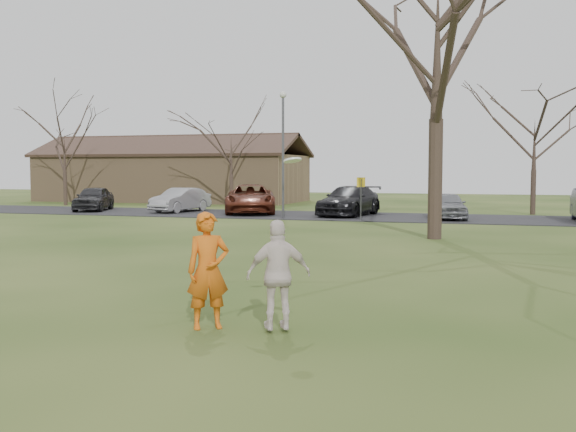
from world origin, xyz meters
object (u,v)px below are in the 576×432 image
(car_2, at_px, (250,199))
(building, at_px, (172,176))
(player_defender, at_px, (208,270))
(lamp_post, at_px, (283,138))
(car_3, at_px, (349,201))
(car_4, at_px, (448,205))
(catching_play, at_px, (279,274))
(big_tree, at_px, (437,37))
(car_0, at_px, (94,198))
(car_1, at_px, (180,200))

(car_2, height_order, building, building)
(player_defender, bearing_deg, lamp_post, 70.62)
(car_3, distance_m, car_4, 5.25)
(car_2, distance_m, building, 16.82)
(player_defender, relative_size, car_2, 0.32)
(car_3, xyz_separation_m, catching_play, (4.24, -25.00, 0.08))
(catching_play, bearing_deg, car_3, 99.64)
(car_2, relative_size, car_4, 1.48)
(player_defender, height_order, catching_play, catching_play)
(building, height_order, lamp_post, lamp_post)
(car_3, height_order, big_tree, big_tree)
(car_3, distance_m, big_tree, 13.29)
(car_0, height_order, catching_play, catching_play)
(building, bearing_deg, car_4, -31.85)
(lamp_post, bearing_deg, car_4, 13.87)
(car_0, bearing_deg, big_tree, -44.89)
(building, distance_m, big_tree, 32.23)
(catching_play, bearing_deg, big_tree, 85.83)
(car_4, relative_size, big_tree, 0.27)
(car_4, bearing_deg, lamp_post, -177.25)
(car_1, relative_size, car_3, 0.78)
(catching_play, bearing_deg, player_defender, -176.82)
(car_1, distance_m, car_4, 14.95)
(car_4, bearing_deg, catching_play, -103.25)
(car_1, height_order, catching_play, catching_play)
(car_2, relative_size, big_tree, 0.41)
(car_3, bearing_deg, lamp_post, -123.46)
(car_3, xyz_separation_m, car_4, (5.14, -1.05, -0.11))
(big_tree, bearing_deg, player_defender, -98.49)
(lamp_post, bearing_deg, big_tree, -43.15)
(car_2, relative_size, lamp_post, 0.91)
(car_1, xyz_separation_m, car_2, (4.24, 0.01, 0.11))
(car_0, height_order, building, building)
(catching_play, relative_size, building, 0.13)
(car_1, distance_m, building, 14.37)
(player_defender, height_order, car_4, player_defender)
(car_3, distance_m, building, 20.90)
(lamp_post, distance_m, big_tree, 11.38)
(car_1, xyz_separation_m, big_tree, (15.08, -10.46, 6.28))
(car_3, distance_m, catching_play, 25.35)
(building, bearing_deg, car_0, -83.28)
(car_0, distance_m, car_2, 9.64)
(car_0, height_order, car_1, car_0)
(car_2, bearing_deg, car_4, -25.51)
(player_defender, relative_size, lamp_post, 0.29)
(big_tree, bearing_deg, car_0, 153.95)
(car_3, distance_m, lamp_post, 5.12)
(car_4, xyz_separation_m, catching_play, (-0.89, -23.94, 0.19))
(car_0, bearing_deg, car_2, -16.08)
(car_0, height_order, big_tree, big_tree)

